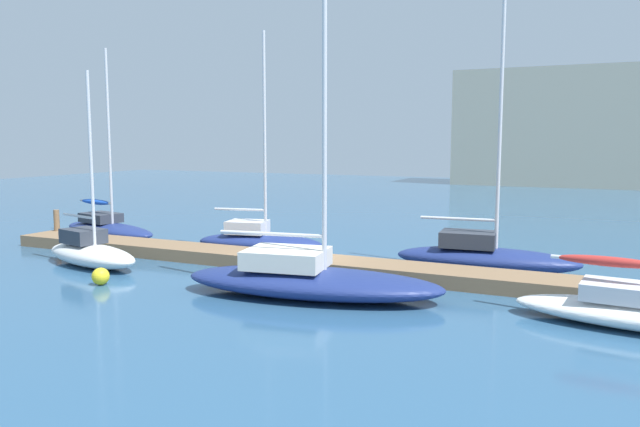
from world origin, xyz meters
TOP-DOWN VIEW (x-y plane):
  - ground_plane at (0.00, 0.00)m, footprint 120.00×120.00m
  - dock_pier at (0.00, 0.00)m, footprint 29.09×2.00m
  - dock_piling_near_end at (-14.14, 0.85)m, footprint 0.28×0.28m
  - sailboat_0 at (-12.80, 2.94)m, footprint 7.19×3.50m
  - sailboat_1 at (-7.92, -3.07)m, footprint 5.66×2.99m
  - sailboat_2 at (-3.27, 2.38)m, footprint 6.08×3.03m
  - sailboat_3 at (2.26, -3.71)m, footprint 9.00×4.17m
  - sailboat_4 at (6.74, 2.69)m, footprint 7.17×2.67m
  - mooring_buoy_yellow at (-5.13, -5.37)m, footprint 0.61×0.61m
  - harbor_building_distant at (6.18, 51.98)m, footprint 22.68×8.34m

SIDE VIEW (x-z plane):
  - ground_plane at x=0.00m, z-range 0.00..0.00m
  - dock_pier at x=0.00m, z-range 0.00..0.52m
  - mooring_buoy_yellow at x=-5.13m, z-range 0.00..0.61m
  - sailboat_0 at x=-12.80m, z-range -4.30..5.39m
  - sailboat_1 at x=-7.92m, z-range -3.31..4.48m
  - sailboat_2 at x=-3.27m, z-range -4.31..5.51m
  - sailboat_4 at x=6.74m, z-range -4.89..6.15m
  - sailboat_3 at x=2.26m, z-range -6.07..7.33m
  - dock_piling_near_end at x=-14.14m, z-range 0.00..1.58m
  - harbor_building_distant at x=6.18m, z-range 0.00..12.70m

